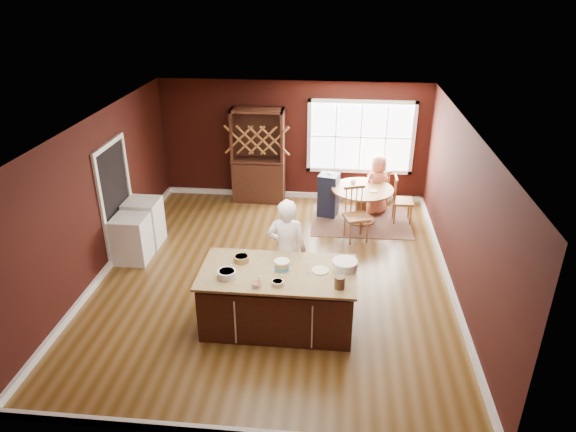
% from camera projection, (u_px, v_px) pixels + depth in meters
% --- Properties ---
extents(room_shell, '(7.00, 7.00, 7.00)m').
position_uv_depth(room_shell, '(274.00, 205.00, 8.40)').
color(room_shell, brown).
rests_on(room_shell, ground).
extents(window, '(2.36, 0.10, 1.66)m').
position_uv_depth(window, '(361.00, 137.00, 11.32)').
color(window, white).
rests_on(window, room_shell).
extents(doorway, '(0.08, 1.26, 2.13)m').
position_uv_depth(doorway, '(117.00, 201.00, 9.34)').
color(doorway, white).
rests_on(doorway, room_shell).
extents(kitchen_island, '(2.25, 1.18, 0.92)m').
position_uv_depth(kitchen_island, '(278.00, 299.00, 7.57)').
color(kitchen_island, black).
rests_on(kitchen_island, ground).
extents(dining_table, '(1.28, 1.28, 0.75)m').
position_uv_depth(dining_table, '(362.00, 198.00, 10.70)').
color(dining_table, brown).
rests_on(dining_table, ground).
extents(baker, '(0.64, 0.42, 1.74)m').
position_uv_depth(baker, '(287.00, 251.00, 8.00)').
color(baker, white).
rests_on(baker, ground).
extents(layer_cake, '(0.31, 0.31, 0.13)m').
position_uv_depth(layer_cake, '(282.00, 265.00, 7.40)').
color(layer_cake, white).
rests_on(layer_cake, kitchen_island).
extents(bowl_blue, '(0.27, 0.27, 0.10)m').
position_uv_depth(bowl_blue, '(227.00, 274.00, 7.19)').
color(bowl_blue, silver).
rests_on(bowl_blue, kitchen_island).
extents(bowl_yellow, '(0.23, 0.23, 0.09)m').
position_uv_depth(bowl_yellow, '(242.00, 259.00, 7.60)').
color(bowl_yellow, '#A47F43').
rests_on(bowl_yellow, kitchen_island).
extents(bowl_pink, '(0.16, 0.16, 0.06)m').
position_uv_depth(bowl_pink, '(256.00, 285.00, 6.99)').
color(bowl_pink, silver).
rests_on(bowl_pink, kitchen_island).
extents(bowl_olive, '(0.17, 0.17, 0.06)m').
position_uv_depth(bowl_olive, '(278.00, 283.00, 7.02)').
color(bowl_olive, silver).
rests_on(bowl_olive, kitchen_island).
extents(drinking_glass, '(0.08, 0.08, 0.16)m').
position_uv_depth(drinking_glass, '(306.00, 268.00, 7.27)').
color(drinking_glass, silver).
rests_on(drinking_glass, kitchen_island).
extents(dinner_plate, '(0.25, 0.25, 0.02)m').
position_uv_depth(dinner_plate, '(320.00, 270.00, 7.36)').
color(dinner_plate, beige).
rests_on(dinner_plate, kitchen_island).
extents(white_tub, '(0.37, 0.37, 0.13)m').
position_uv_depth(white_tub, '(345.00, 265.00, 7.40)').
color(white_tub, silver).
rests_on(white_tub, kitchen_island).
extents(stoneware_crock, '(0.15, 0.15, 0.18)m').
position_uv_depth(stoneware_crock, '(340.00, 282.00, 6.94)').
color(stoneware_crock, brown).
rests_on(stoneware_crock, kitchen_island).
extents(rug, '(2.10, 1.64, 0.01)m').
position_uv_depth(rug, '(360.00, 221.00, 10.93)').
color(rug, brown).
rests_on(rug, ground).
extents(chair_east, '(0.41, 0.43, 1.02)m').
position_uv_depth(chair_east, '(403.00, 199.00, 10.70)').
color(chair_east, brown).
rests_on(chair_east, ground).
extents(chair_south, '(0.57, 0.56, 1.08)m').
position_uv_depth(chair_south, '(357.00, 215.00, 9.94)').
color(chair_south, '#9A642B').
rests_on(chair_south, ground).
extents(chair_north, '(0.53, 0.52, 0.93)m').
position_uv_depth(chair_north, '(378.00, 189.00, 11.33)').
color(chair_north, '#8F5E27').
rests_on(chair_north, ground).
extents(seated_woman, '(0.77, 0.70, 1.31)m').
position_uv_depth(seated_woman, '(377.00, 185.00, 11.05)').
color(seated_woman, '#D47A5E').
rests_on(seated_woman, ground).
extents(high_chair, '(0.48, 0.48, 0.98)m').
position_uv_depth(high_chair, '(328.00, 194.00, 11.00)').
color(high_chair, '#1A1E40').
rests_on(high_chair, ground).
extents(toddler, '(0.18, 0.14, 0.26)m').
position_uv_depth(toddler, '(327.00, 178.00, 10.96)').
color(toddler, '#8CA5BF').
rests_on(toddler, high_chair).
extents(table_plate, '(0.18, 0.18, 0.01)m').
position_uv_depth(table_plate, '(373.00, 191.00, 10.47)').
color(table_plate, beige).
rests_on(table_plate, dining_table).
extents(table_cup, '(0.12, 0.12, 0.09)m').
position_uv_depth(table_cup, '(353.00, 182.00, 10.79)').
color(table_cup, silver).
rests_on(table_cup, dining_table).
extents(hutch, '(1.17, 0.49, 2.14)m').
position_uv_depth(hutch, '(258.00, 156.00, 11.48)').
color(hutch, black).
rests_on(hutch, ground).
extents(washer, '(0.59, 0.57, 0.86)m').
position_uv_depth(washer, '(132.00, 239.00, 9.28)').
color(washer, silver).
rests_on(washer, ground).
extents(dryer, '(0.62, 0.60, 0.91)m').
position_uv_depth(dryer, '(144.00, 222.00, 9.85)').
color(dryer, white).
rests_on(dryer, ground).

